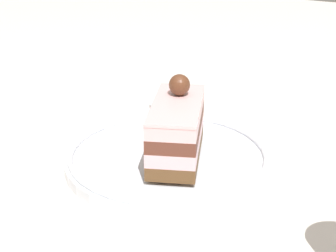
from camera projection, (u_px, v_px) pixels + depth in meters
ground_plane at (190, 167)px, 0.57m from camera, size 2.40×2.40×0.00m
dessert_plate at (168, 157)px, 0.58m from camera, size 0.23×0.23×0.02m
cake_slice at (177, 128)px, 0.55m from camera, size 0.10×0.14×0.09m
fork at (171, 122)px, 0.64m from camera, size 0.10×0.08×0.00m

